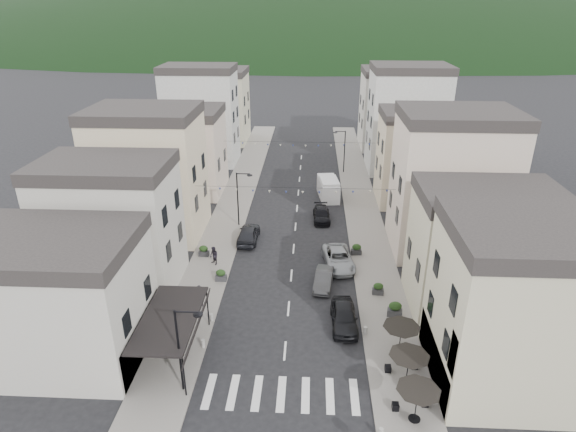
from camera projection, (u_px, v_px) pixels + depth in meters
name	position (u px, v px, depth m)	size (l,w,h in m)	color
ground	(279.00, 420.00, 27.83)	(700.00, 700.00, 0.00)	black
sidewalk_left	(235.00, 203.00, 57.30)	(4.00, 76.00, 0.12)	slate
sidewalk_right	(361.00, 206.00, 56.61)	(4.00, 76.00, 0.12)	slate
hill_backdrop	(311.00, 39.00, 301.06)	(640.00, 360.00, 70.00)	black
boutique_building	(48.00, 304.00, 31.46)	(12.00, 8.00, 8.00)	#B7B3A8
bistro_building	(525.00, 315.00, 28.75)	(10.00, 8.00, 10.00)	#C0BA98
boutique_awning	(173.00, 319.00, 31.44)	(3.77, 7.50, 3.28)	black
buildings_row_left	(184.00, 140.00, 60.37)	(10.20, 54.16, 14.00)	#B7B3A8
buildings_row_right	(419.00, 144.00, 57.90)	(10.20, 54.16, 14.50)	#C0BA98
cafe_terrace	(409.00, 359.00, 29.06)	(2.50, 8.10, 2.53)	black
streetlamp_left_near	(183.00, 343.00, 28.41)	(1.70, 0.56, 6.00)	black
streetlamp_left_far	(240.00, 194.00, 50.26)	(1.70, 0.56, 6.00)	black
streetlamp_right_far	(343.00, 147.00, 66.12)	(1.70, 0.56, 6.00)	black
bollards	(285.00, 351.00, 32.67)	(11.66, 10.26, 0.60)	gray
bunting_near	(294.00, 191.00, 45.55)	(19.00, 0.28, 0.62)	black
bunting_far	(299.00, 145.00, 60.12)	(19.00, 0.28, 0.62)	black
parked_car_a	(344.00, 316.00, 35.59)	(1.88, 4.67, 1.59)	black
parked_car_b	(324.00, 279.00, 40.60)	(1.41, 4.05, 1.33)	#38393B
parked_car_c	(338.00, 259.00, 43.66)	(2.46, 5.34, 1.49)	#96999E
parked_car_d	(322.00, 215.00, 52.86)	(1.80, 4.42, 1.28)	black
parked_car_e	(248.00, 234.00, 48.13)	(1.94, 4.81, 1.64)	black
delivery_van	(328.00, 188.00, 58.67)	(2.73, 5.52, 2.54)	silver
pedestrian_a	(200.00, 296.00, 37.56)	(0.68, 0.45, 1.87)	black
pedestrian_b	(214.00, 256.00, 43.63)	(0.85, 0.66, 1.74)	black
planter_la	(221.00, 275.00, 41.23)	(0.96, 0.54, 1.06)	#333235
planter_lb	(204.00, 251.00, 45.23)	(0.99, 0.61, 1.06)	#29292B
planter_ra	(395.00, 309.00, 36.54)	(1.21, 0.80, 1.25)	#2D2D2F
planter_rb	(378.00, 289.00, 39.33)	(0.95, 0.57, 1.03)	#2D2D2F
planter_rc	(356.00, 249.00, 45.50)	(1.01, 0.63, 1.07)	#28282A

